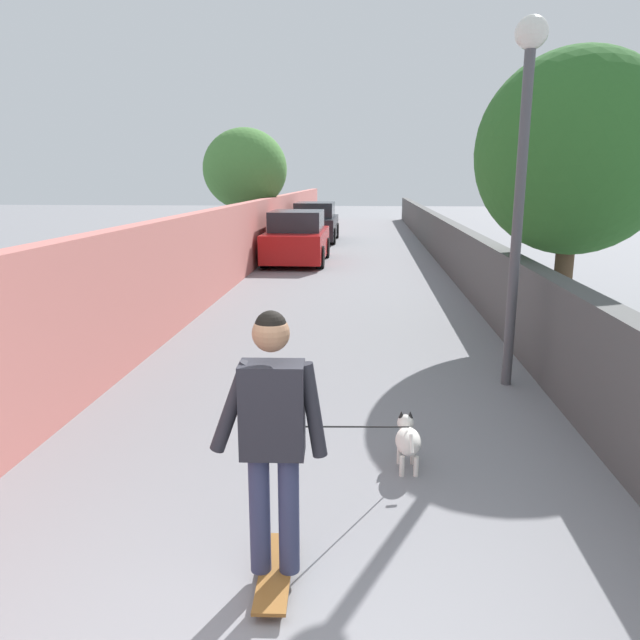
{
  "coord_description": "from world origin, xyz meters",
  "views": [
    {
      "loc": [
        -2.17,
        -0.46,
        2.49
      ],
      "look_at": [
        4.16,
        0.02,
        1.0
      ],
      "focal_mm": 34.06,
      "sensor_mm": 36.0,
      "label": 1
    }
  ],
  "objects": [
    {
      "name": "ground_plane",
      "position": [
        14.0,
        0.0,
        0.0
      ],
      "size": [
        80.0,
        80.0,
        0.0
      ],
      "primitive_type": "plane",
      "color": "gray"
    },
    {
      "name": "wall_left",
      "position": [
        12.0,
        2.77,
        0.93
      ],
      "size": [
        48.0,
        0.3,
        1.85
      ],
      "primitive_type": "cube",
      "color": "#CC726B",
      "rests_on": "ground"
    },
    {
      "name": "fence_right",
      "position": [
        12.0,
        -2.77,
        0.66
      ],
      "size": [
        48.0,
        0.3,
        1.32
      ],
      "primitive_type": "cube",
      "color": "#4C4C4C",
      "rests_on": "ground"
    },
    {
      "name": "tree_left_near",
      "position": [
        19.0,
        3.73,
        2.77
      ],
      "size": [
        2.87,
        2.87,
        4.16
      ],
      "color": "#473523",
      "rests_on": "ground"
    },
    {
      "name": "tree_right_mid",
      "position": [
        7.5,
        -3.55,
        2.84
      ],
      "size": [
        2.93,
        2.93,
        4.37
      ],
      "color": "brown",
      "rests_on": "ground"
    },
    {
      "name": "lamp_post",
      "position": [
        5.12,
        -2.22,
        2.89
      ],
      "size": [
        0.36,
        0.36,
        4.21
      ],
      "color": "#4C4C51",
      "rests_on": "ground"
    },
    {
      "name": "skateboard",
      "position": [
        1.16,
        0.08,
        0.07
      ],
      "size": [
        0.81,
        0.24,
        0.08
      ],
      "color": "brown",
      "rests_on": "ground"
    },
    {
      "name": "person_skateboarder",
      "position": [
        1.16,
        0.08,
        1.06
      ],
      "size": [
        0.24,
        0.71,
        1.67
      ],
      "color": "#333859",
      "rests_on": "skateboard"
    },
    {
      "name": "dog",
      "position": [
        2.77,
        -0.84,
        0.28
      ],
      "size": [
        1.9,
        1.05,
        1.06
      ],
      "color": "white",
      "rests_on": "ground"
    },
    {
      "name": "car_near",
      "position": [
        15.96,
        1.62,
        0.71
      ],
      "size": [
        3.86,
        1.8,
        1.54
      ],
      "color": "#B71414",
      "rests_on": "ground"
    },
    {
      "name": "car_far",
      "position": [
        22.37,
        1.62,
        0.71
      ],
      "size": [
        4.05,
        1.8,
        1.54
      ],
      "color": "black",
      "rests_on": "ground"
    }
  ]
}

